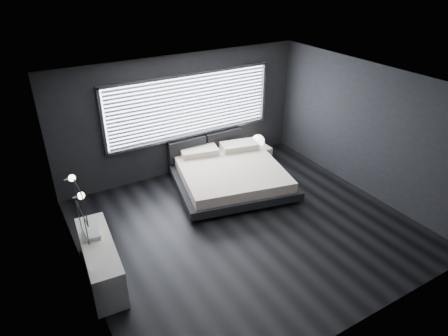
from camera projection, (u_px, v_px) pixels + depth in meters
room at (248, 163)px, 7.12m from camera, size 6.04×6.00×2.80m
window at (191, 106)px, 9.15m from camera, size 4.14×0.09×1.52m
headboard at (206, 145)px, 9.75m from camera, size 1.96×0.16×0.52m
sconce_near at (81, 196)px, 5.77m from camera, size 0.18×0.11×0.11m
sconce_far at (72, 178)px, 6.23m from camera, size 0.18×0.11×0.11m
wall_art_upper at (81, 203)px, 5.16m from camera, size 0.01×0.48×0.48m
wall_art_lower at (82, 222)px, 5.57m from camera, size 0.01×0.48×0.48m
bed at (230, 174)px, 9.02m from camera, size 2.91×2.82×0.64m
nightstand at (257, 154)px, 10.20m from camera, size 0.62×0.52×0.36m
orb_lamp at (258, 141)px, 10.06m from camera, size 0.33×0.33×0.33m
dresser at (101, 260)px, 6.41m from camera, size 0.62×1.74×0.68m
book_stack at (92, 234)px, 6.41m from camera, size 0.33×0.39×0.07m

